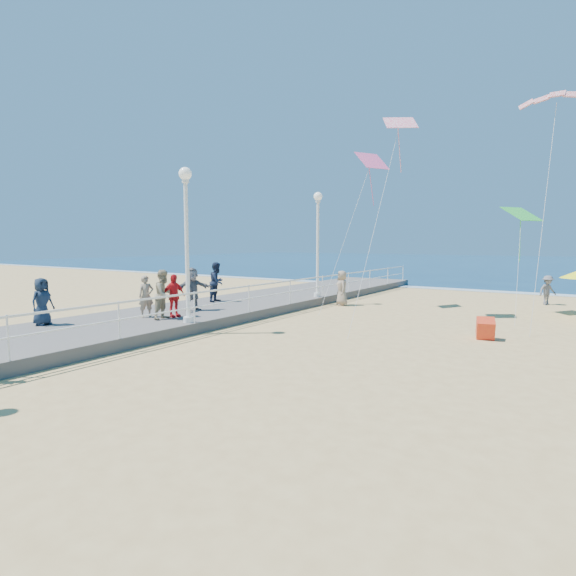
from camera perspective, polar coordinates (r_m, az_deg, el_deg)
The scene contains 20 objects.
ground at distance 12.95m, azimuth 4.34°, elevation -8.43°, with size 160.00×160.00×0.00m, color tan.
ocean at distance 76.26m, azimuth 29.10°, elevation 2.66°, with size 160.00×90.00×0.05m, color navy.
surf_line at distance 32.20m, azimuth 22.55°, elevation -0.28°, with size 160.00×1.20×0.04m, color white.
boardwalk at distance 17.74m, azimuth -17.32°, elevation -4.14°, with size 5.00×44.00×0.40m, color slate.
railing at distance 15.77m, azimuth -11.82°, elevation -1.36°, with size 0.05×42.00×0.55m.
lamp_post_mid at distance 15.88m, azimuth -12.77°, elevation 7.39°, with size 0.44×0.44×5.32m.
lamp_post_far at distance 23.03m, azimuth 3.80°, elevation 6.97°, with size 0.44×0.44×5.32m.
spectator_1 at distance 16.93m, azimuth -15.46°, elevation -0.79°, with size 0.87×0.68×1.80m, color gray.
spectator_3 at distance 17.28m, azimuth -14.32°, elevation -0.95°, with size 0.94×0.39×1.61m, color red.
spectator_4 at distance 17.23m, azimuth -28.77°, elevation -1.52°, with size 0.78×0.51×1.60m, color #1A2739.
spectator_5 at distance 18.78m, azimuth -12.05°, elevation -0.12°, with size 1.65×0.52×1.78m, color slate.
spectator_6 at distance 17.54m, azimuth -17.58°, elevation -1.01°, with size 0.57×0.38×1.57m, color gray.
spectator_7 at distance 21.46m, azimuth -9.00°, elevation 0.77°, with size 0.90×0.70×1.86m, color #1A243A.
beach_walker_a at distance 26.53m, azimuth 30.09°, elevation -0.24°, with size 0.97×0.56×1.51m, color slate.
beach_walker_c at distance 22.88m, azimuth 6.86°, elevation -0.01°, with size 0.86×0.56×1.77m, color gray.
box_kite at distance 16.18m, azimuth 23.77°, elevation -4.95°, with size 0.55×0.55×0.60m, color red.
kite_parafoil at distance 20.36m, azimuth 31.00°, elevation 20.36°, with size 2.59×0.90×0.30m, color red, non-canonical shape.
kite_diamond_pink at distance 22.86m, azimuth 10.60°, elevation 15.61°, with size 1.36×1.36×0.02m, color #E0528C.
kite_diamond_green at distance 22.61m, azimuth 27.52°, elevation 8.35°, with size 1.35×1.35×0.02m, color green.
kite_diamond_redwhite at distance 20.26m, azimuth 14.06°, elevation 19.71°, with size 1.27×1.27×0.02m, color #E11A45.
Camera 1 is at (6.14, -10.95, 3.17)m, focal length 28.00 mm.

